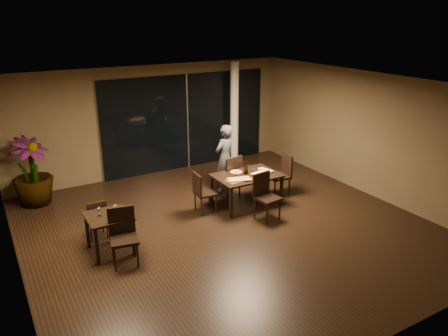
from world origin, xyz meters
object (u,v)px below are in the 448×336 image
Objects in this scene: bottle_b at (247,168)px; diner at (225,158)px; chair_main_left at (202,191)px; chair_main_right at (282,172)px; chair_main_far at (231,174)px; chair_side_far at (97,218)px; bottle_c at (245,168)px; main_table at (247,178)px; side_table at (109,221)px; chair_main_near at (265,193)px; potted_plant at (32,172)px; chair_side_near at (123,233)px; bottle_a at (245,168)px.

diner is at bearing 91.42° from bottle_b.
chair_main_right is (2.19, -0.07, 0.05)m from chair_main_left.
chair_main_far is at bearing 101.88° from bottle_b.
chair_main_left is 2.38m from chair_side_far.
bottle_c is at bearing 159.84° from bottle_b.
chair_main_far is 1.13m from chair_main_left.
chair_side_far is 3.64m from diner.
main_table and side_table have the same top height.
chair_side_far is (-3.41, -0.51, -0.12)m from chair_main_far.
side_table is 0.76× the size of chair_main_far.
chair_main_far reaches higher than chair_main_near.
potted_plant is 4.97m from bottle_c.
chair_side_far is 2.62m from potted_plant.
bottle_b reaches higher than side_table.
chair_side_far is 1.10m from chair_side_near.
potted_plant is at bearing 149.43° from main_table.
chair_side_near is at bearing -67.84° from chair_main_right.
chair_main_near reaches higher than chair_main_left.
side_table is 3.18m from potted_plant.
bottle_b is at bearing 179.99° from chair_side_far.
main_table is 1.46× the size of chair_main_near.
bottle_a reaches higher than chair_side_near.
potted_plant reaches higher than chair_main_right.
side_table is 0.77× the size of chair_side_near.
chair_main_right is 3.41× the size of bottle_a.
chair_side_near is (-3.29, -0.99, -0.10)m from main_table.
bottle_c reaches higher than main_table.
chair_main_right is 3.35× the size of bottle_c.
chair_main_right reaches higher than main_table.
bottle_b is (3.33, 1.05, 0.32)m from chair_side_near.
chair_main_near is at bearing -4.78° from side_table.
chair_side_far is at bearing 178.59° from main_table.
diner is at bearing 80.52° from chair_main_near.
main_table is at bearing -93.73° from chair_main_left.
main_table is 1.78× the size of chair_side_far.
diner is 1.00m from bottle_a.
bottle_c reaches higher than chair_side_far.
chair_main_far is 3.58m from chair_side_near.
chair_main_left is 3.11× the size of bottle_a.
bottle_a is (3.37, 0.54, 0.28)m from side_table.
potted_plant reaches higher than chair_side_far.
chair_main_left is (-1.03, -0.46, -0.06)m from chair_main_far.
chair_side_far is 0.49× the size of diner.
chair_main_right is at bearing 0.50° from bottle_b.
main_table is 0.23m from bottle_b.
chair_main_far is 1.01× the size of chair_main_right.
potted_plant is 5.01m from bottle_b.
potted_plant reaches higher than side_table.
chair_main_left reaches higher than chair_side_far.
chair_side_near reaches higher than chair_main_near.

